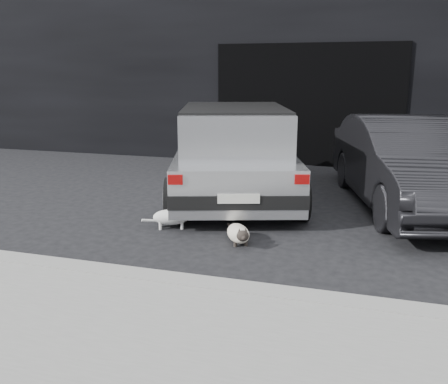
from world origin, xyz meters
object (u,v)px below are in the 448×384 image
(silver_hatchback, at_px, (234,148))
(cat_siamese, at_px, (239,234))
(second_car, at_px, (407,163))
(cat_white, at_px, (174,216))

(silver_hatchback, bearing_deg, cat_siamese, -90.20)
(second_car, height_order, cat_white, second_car)
(silver_hatchback, xyz_separation_m, second_car, (2.66, 0.12, -0.13))
(silver_hatchback, relative_size, cat_siamese, 6.36)
(second_car, relative_size, cat_white, 6.19)
(silver_hatchback, distance_m, cat_white, 1.95)
(cat_siamese, bearing_deg, silver_hatchback, -99.23)
(cat_white, bearing_deg, second_car, 103.06)
(silver_hatchback, bearing_deg, second_car, -14.68)
(silver_hatchback, xyz_separation_m, cat_siamese, (0.65, -2.13, -0.69))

